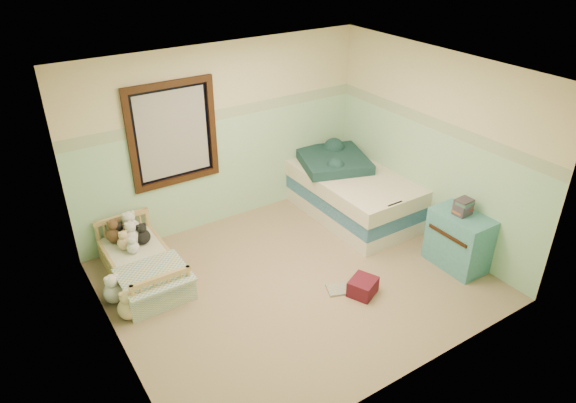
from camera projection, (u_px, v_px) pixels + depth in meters
floor at (296, 281)px, 6.30m from camera, size 4.20×3.60×0.02m
ceiling at (298, 74)px, 5.08m from camera, size 4.20×3.60×0.02m
wall_back at (223, 137)px, 7.01m from camera, size 4.20×0.04×2.50m
wall_front at (416, 272)px, 4.37m from camera, size 4.20×0.04×2.50m
wall_left at (104, 247)px, 4.69m from camera, size 0.04×3.60×2.50m
wall_right at (433, 148)px, 6.69m from camera, size 0.04×3.60×2.50m
wainscot_mint at (225, 171)px, 7.24m from camera, size 4.20×0.01×1.50m
border_strip at (222, 114)px, 6.84m from camera, size 4.20×0.01×0.15m
window_frame at (173, 134)px, 6.55m from camera, size 1.16×0.06×1.36m
window_blinds at (173, 134)px, 6.56m from camera, size 0.92×0.01×1.12m
toddler_bed_frame at (144, 272)px, 6.30m from camera, size 0.70×1.40×0.18m
toddler_mattress at (142, 261)px, 6.23m from camera, size 0.64×1.34×0.12m
patchwork_quilt at (154, 275)px, 5.87m from camera, size 0.76×0.70×0.03m
plush_bed_brown at (115, 234)px, 6.44m from camera, size 0.21×0.21×0.21m
plush_bed_white at (130, 229)px, 6.53m from camera, size 0.25×0.25×0.25m
plush_bed_tan at (125, 243)px, 6.31m from camera, size 0.17×0.17×0.17m
plush_bed_dark at (143, 237)px, 6.42m from camera, size 0.19×0.19×0.19m
plush_floor_cream at (114, 293)px, 5.90m from camera, size 0.25×0.25×0.25m
plush_floor_tan at (129, 308)px, 5.66m from camera, size 0.25×0.25×0.25m
twin_bed_frame at (346, 205)px, 7.70m from camera, size 1.08×2.17×0.22m
twin_boxspring at (347, 192)px, 7.59m from camera, size 1.08×2.17×0.22m
twin_mattress at (348, 178)px, 7.49m from camera, size 1.13×2.21×0.22m
teal_blanket at (333, 160)px, 7.60m from camera, size 1.18×1.22×0.14m
dresser at (459, 240)px, 6.41m from camera, size 0.45×0.72×0.72m
book_stack at (463, 207)px, 6.21m from camera, size 0.21×0.16×0.20m
red_pillow at (363, 287)px, 6.03m from camera, size 0.40×0.38×0.20m
floor_book at (340, 289)px, 6.13m from camera, size 0.35×0.31×0.03m
extra_plush_0 at (132, 236)px, 6.40m from camera, size 0.22×0.22×0.22m
extra_plush_1 at (130, 235)px, 6.43m from camera, size 0.20×0.20×0.20m
extra_plush_2 at (133, 247)px, 6.24m from camera, size 0.15×0.15×0.15m
extra_plush_3 at (120, 235)px, 6.47m from camera, size 0.18×0.18×0.18m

